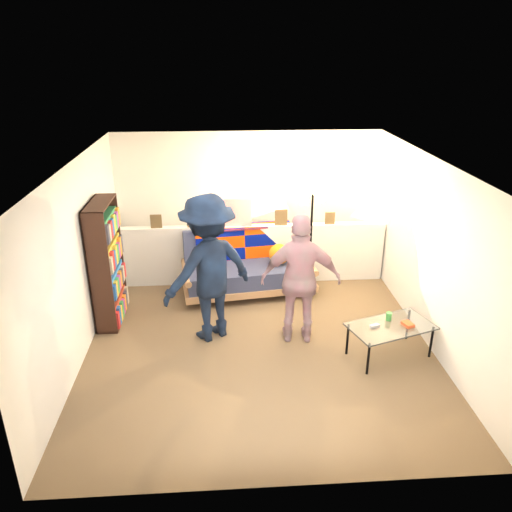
{
  "coord_description": "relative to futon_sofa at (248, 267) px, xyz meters",
  "views": [
    {
      "loc": [
        -0.42,
        -5.83,
        3.69
      ],
      "look_at": [
        0.0,
        0.4,
        1.05
      ],
      "focal_mm": 35.0,
      "sensor_mm": 36.0,
      "label": 1
    }
  ],
  "objects": [
    {
      "name": "ground",
      "position": [
        0.05,
        -1.47,
        -0.41
      ],
      "size": [
        5.0,
        5.0,
        0.0
      ],
      "primitive_type": "plane",
      "color": "brown",
      "rests_on": "ground"
    },
    {
      "name": "room_shell",
      "position": [
        0.05,
        -1.0,
        1.26
      ],
      "size": [
        4.6,
        5.05,
        2.45
      ],
      "color": "silver",
      "rests_on": "ground"
    },
    {
      "name": "half_wall_ledge",
      "position": [
        0.05,
        0.33,
        0.09
      ],
      "size": [
        4.45,
        0.15,
        1.0
      ],
      "primitive_type": "cube",
      "color": "silver",
      "rests_on": "ground"
    },
    {
      "name": "ledge_decor",
      "position": [
        -0.18,
        0.31,
        0.76
      ],
      "size": [
        2.97,
        0.02,
        0.45
      ],
      "color": "brown",
      "rests_on": "half_wall_ledge"
    },
    {
      "name": "futon_sofa",
      "position": [
        0.0,
        0.0,
        0.0
      ],
      "size": [
        2.18,
        1.25,
        0.89
      ],
      "color": "#AC7D53",
      "rests_on": "ground"
    },
    {
      "name": "bookshelf",
      "position": [
        -2.03,
        -0.79,
        0.41
      ],
      "size": [
        0.29,
        0.88,
        1.77
      ],
      "color": "black",
      "rests_on": "ground"
    },
    {
      "name": "coffee_table",
      "position": [
        1.7,
        -1.99,
        -0.0
      ],
      "size": [
        1.18,
        0.89,
        0.55
      ],
      "color": "black",
      "rests_on": "ground"
    },
    {
      "name": "floor_lamp",
      "position": [
        1.01,
        0.04,
        0.77
      ],
      "size": [
        0.37,
        0.3,
        1.68
      ],
      "color": "black",
      "rests_on": "ground"
    },
    {
      "name": "person_left",
      "position": [
        -0.59,
        -1.34,
        0.58
      ],
      "size": [
        1.49,
        1.32,
        2.0
      ],
      "primitive_type": "imported",
      "rotation": [
        0.0,
        0.0,
        3.71
      ],
      "color": "black",
      "rests_on": "ground"
    },
    {
      "name": "person_right",
      "position": [
        0.6,
        -1.52,
        0.47
      ],
      "size": [
        1.08,
        0.54,
        1.77
      ],
      "primitive_type": "imported",
      "rotation": [
        0.0,
        0.0,
        3.03
      ],
      "color": "pink",
      "rests_on": "ground"
    }
  ]
}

